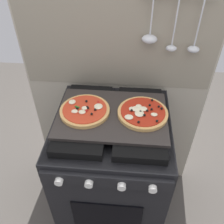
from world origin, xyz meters
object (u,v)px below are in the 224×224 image
object	(u,v)px
stove	(112,170)
pizza_left	(85,110)
pizza_right	(142,113)
baking_tray	(112,115)

from	to	relation	value
stove	pizza_left	size ratio (longest dim) A/B	3.65
pizza_left	pizza_right	world-z (taller)	same
baking_tray	pizza_right	world-z (taller)	pizza_right
baking_tray	pizza_right	xyz separation A→B (m)	(0.15, 0.01, 0.02)
pizza_left	pizza_right	size ratio (longest dim) A/B	1.00
stove	baking_tray	size ratio (longest dim) A/B	1.67
pizza_left	stove	bearing A→B (deg)	-0.74
baking_tray	pizza_left	bearing A→B (deg)	179.96
stove	pizza_left	xyz separation A→B (m)	(-0.14, 0.00, 0.48)
baking_tray	stove	bearing A→B (deg)	-90.00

